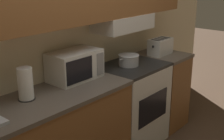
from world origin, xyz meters
TOP-DOWN VIEW (x-y plane):
  - wall_back at (0.02, -0.07)m, footprint 5.45×0.38m
  - lower_counter_right_stub at (1.29, -0.29)m, footprint 0.49×0.60m
  - stove_range at (0.67, -0.29)m, footprint 0.74×0.58m
  - cooking_pot at (0.64, -0.27)m, footprint 0.30×0.22m
  - microwave at (-0.03, -0.16)m, footprint 0.49×0.29m
  - toaster at (1.25, -0.28)m, footprint 0.32×0.18m
  - paper_towel_roll at (-0.60, -0.21)m, footprint 0.14×0.14m

SIDE VIEW (x-z plane):
  - stove_range at x=0.67m, z-range 0.00..0.93m
  - lower_counter_right_stub at x=1.29m, z-range 0.00..0.93m
  - cooking_pot at x=0.64m, z-range 0.93..1.05m
  - toaster at x=1.25m, z-range 0.93..1.12m
  - paper_towel_roll at x=-0.60m, z-range 0.93..1.19m
  - microwave at x=-0.03m, z-range 0.93..1.20m
  - wall_back at x=0.02m, z-range 0.24..2.79m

